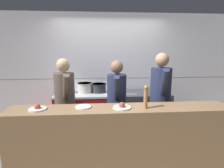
{
  "coord_description": "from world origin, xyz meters",
  "views": [
    {
      "loc": [
        -0.22,
        -2.65,
        1.8
      ],
      "look_at": [
        0.02,
        0.62,
        1.15
      ],
      "focal_mm": 28.0,
      "sensor_mm": 36.0,
      "label": 1
    }
  ],
  "objects_px": {
    "chefs_knife": "(126,94)",
    "chef_line": "(160,97)",
    "pepper_mill": "(146,97)",
    "chef_head_cook": "(65,102)",
    "braising_pot": "(99,88)",
    "plated_dish_appetiser": "(83,107)",
    "plated_dish_dessert": "(122,107)",
    "sauce_pot": "(85,87)",
    "chef_sous": "(117,102)",
    "stock_pot": "(66,88)",
    "oven_range": "(83,113)",
    "plated_dish_main": "(38,108)"
  },
  "relations": [
    {
      "from": "chef_head_cook",
      "to": "chef_sous",
      "type": "bearing_deg",
      "value": -18.96
    },
    {
      "from": "plated_dish_appetiser",
      "to": "chef_line",
      "type": "relative_size",
      "value": 0.13
    },
    {
      "from": "sauce_pot",
      "to": "chef_sous",
      "type": "distance_m",
      "value": 0.99
    },
    {
      "from": "chefs_knife",
      "to": "chef_line",
      "type": "height_order",
      "value": "chef_line"
    },
    {
      "from": "stock_pot",
      "to": "sauce_pot",
      "type": "height_order",
      "value": "sauce_pot"
    },
    {
      "from": "stock_pot",
      "to": "chefs_knife",
      "type": "distance_m",
      "value": 1.28
    },
    {
      "from": "chef_sous",
      "to": "chef_line",
      "type": "distance_m",
      "value": 0.77
    },
    {
      "from": "braising_pot",
      "to": "chefs_knife",
      "type": "bearing_deg",
      "value": -16.55
    },
    {
      "from": "plated_dish_dessert",
      "to": "chef_head_cook",
      "type": "bearing_deg",
      "value": 145.91
    },
    {
      "from": "sauce_pot",
      "to": "plated_dish_appetiser",
      "type": "bearing_deg",
      "value": -86.54
    },
    {
      "from": "oven_range",
      "to": "braising_pot",
      "type": "xyz_separation_m",
      "value": [
        0.34,
        0.05,
        0.54
      ]
    },
    {
      "from": "oven_range",
      "to": "plated_dish_main",
      "type": "xyz_separation_m",
      "value": [
        -0.49,
        -1.3,
        0.57
      ]
    },
    {
      "from": "braising_pot",
      "to": "chef_sous",
      "type": "height_order",
      "value": "chef_sous"
    },
    {
      "from": "stock_pot",
      "to": "pepper_mill",
      "type": "distance_m",
      "value": 1.94
    },
    {
      "from": "pepper_mill",
      "to": "plated_dish_dessert",
      "type": "bearing_deg",
      "value": 174.26
    },
    {
      "from": "plated_dish_dessert",
      "to": "braising_pot",
      "type": "bearing_deg",
      "value": 103.4
    },
    {
      "from": "sauce_pot",
      "to": "plated_dish_main",
      "type": "distance_m",
      "value": 1.46
    },
    {
      "from": "plated_dish_dessert",
      "to": "oven_range",
      "type": "bearing_deg",
      "value": 116.68
    },
    {
      "from": "pepper_mill",
      "to": "sauce_pot",
      "type": "bearing_deg",
      "value": 123.78
    },
    {
      "from": "sauce_pot",
      "to": "chef_sous",
      "type": "bearing_deg",
      "value": -52.24
    },
    {
      "from": "plated_dish_main",
      "to": "chef_line",
      "type": "bearing_deg",
      "value": 16.59
    },
    {
      "from": "oven_range",
      "to": "chef_sous",
      "type": "height_order",
      "value": "chef_sous"
    },
    {
      "from": "braising_pot",
      "to": "chef_head_cook",
      "type": "distance_m",
      "value": 0.96
    },
    {
      "from": "sauce_pot",
      "to": "braising_pot",
      "type": "relative_size",
      "value": 1.02
    },
    {
      "from": "braising_pot",
      "to": "chef_head_cook",
      "type": "height_order",
      "value": "chef_head_cook"
    },
    {
      "from": "oven_range",
      "to": "plated_dish_appetiser",
      "type": "bearing_deg",
      "value": -84.37
    },
    {
      "from": "sauce_pot",
      "to": "chef_line",
      "type": "bearing_deg",
      "value": -29.92
    },
    {
      "from": "sauce_pot",
      "to": "chefs_knife",
      "type": "xyz_separation_m",
      "value": [
        0.87,
        -0.18,
        -0.12
      ]
    },
    {
      "from": "plated_dish_dessert",
      "to": "pepper_mill",
      "type": "relative_size",
      "value": 0.78
    },
    {
      "from": "stock_pot",
      "to": "chef_head_cook",
      "type": "distance_m",
      "value": 0.76
    },
    {
      "from": "chefs_knife",
      "to": "pepper_mill",
      "type": "xyz_separation_m",
      "value": [
        0.08,
        -1.23,
        0.28
      ]
    },
    {
      "from": "sauce_pot",
      "to": "pepper_mill",
      "type": "height_order",
      "value": "pepper_mill"
    },
    {
      "from": "pepper_mill",
      "to": "chef_head_cook",
      "type": "relative_size",
      "value": 0.2
    },
    {
      "from": "sauce_pot",
      "to": "plated_dish_main",
      "type": "xyz_separation_m",
      "value": [
        -0.53,
        -1.36,
        0.01
      ]
    },
    {
      "from": "oven_range",
      "to": "braising_pot",
      "type": "distance_m",
      "value": 0.64
    },
    {
      "from": "plated_dish_main",
      "to": "pepper_mill",
      "type": "relative_size",
      "value": 0.72
    },
    {
      "from": "stock_pot",
      "to": "plated_dish_main",
      "type": "height_order",
      "value": "stock_pot"
    },
    {
      "from": "chefs_knife",
      "to": "chef_head_cook",
      "type": "height_order",
      "value": "chef_head_cook"
    },
    {
      "from": "pepper_mill",
      "to": "chef_sous",
      "type": "xyz_separation_m",
      "value": [
        -0.34,
        0.63,
        -0.26
      ]
    },
    {
      "from": "braising_pot",
      "to": "chef_sous",
      "type": "relative_size",
      "value": 0.2
    },
    {
      "from": "chef_head_cook",
      "to": "chef_line",
      "type": "relative_size",
      "value": 0.95
    },
    {
      "from": "pepper_mill",
      "to": "chef_head_cook",
      "type": "height_order",
      "value": "chef_head_cook"
    },
    {
      "from": "braising_pot",
      "to": "plated_dish_main",
      "type": "relative_size",
      "value": 1.42
    },
    {
      "from": "oven_range",
      "to": "chef_sous",
      "type": "bearing_deg",
      "value": -48.08
    },
    {
      "from": "stock_pot",
      "to": "pepper_mill",
      "type": "relative_size",
      "value": 0.82
    },
    {
      "from": "sauce_pot",
      "to": "plated_dish_main",
      "type": "relative_size",
      "value": 1.45
    },
    {
      "from": "plated_dish_dessert",
      "to": "chef_line",
      "type": "relative_size",
      "value": 0.14
    },
    {
      "from": "chefs_knife",
      "to": "plated_dish_appetiser",
      "type": "bearing_deg",
      "value": -124.86
    },
    {
      "from": "plated_dish_main",
      "to": "plated_dish_dessert",
      "type": "height_order",
      "value": "plated_dish_dessert"
    },
    {
      "from": "oven_range",
      "to": "chef_sous",
      "type": "distance_m",
      "value": 1.07
    }
  ]
}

